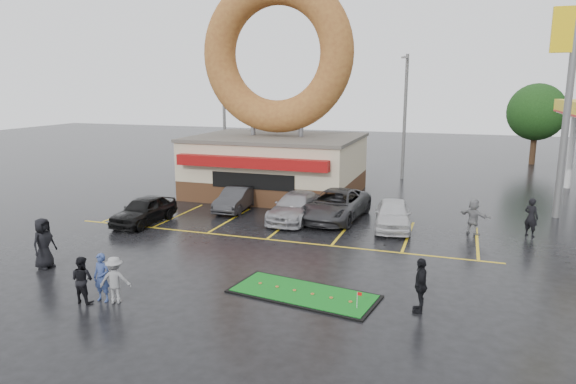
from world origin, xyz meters
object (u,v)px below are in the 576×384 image
(donut_shop, at_px, (277,124))
(shell_sign, at_px, (571,74))
(car_white, at_px, (393,214))
(person_cameraman, at_px, (421,285))
(streetlight_mid, at_px, (405,114))
(streetlight_left, at_px, (224,111))
(car_black, at_px, (144,210))
(car_dgrey, at_px, (236,199))
(person_blue, at_px, (102,277))
(dumpster, at_px, (205,182))
(car_silver, at_px, (296,207))
(car_grey, at_px, (336,205))
(putting_green, at_px, (303,294))

(donut_shop, relative_size, shell_sign, 1.27)
(car_white, distance_m, person_cameraman, 9.38)
(streetlight_mid, xyz_separation_m, car_white, (1.13, -13.88, -4.08))
(streetlight_left, distance_m, person_cameraman, 28.21)
(car_black, relative_size, car_dgrey, 1.05)
(donut_shop, relative_size, person_blue, 8.52)
(dumpster, bearing_deg, car_white, -17.02)
(person_blue, bearing_deg, car_silver, 75.66)
(car_black, bearing_deg, person_blue, -61.52)
(person_cameraman, bearing_deg, car_white, -170.48)
(shell_sign, bearing_deg, streetlight_mid, 135.27)
(streetlight_left, distance_m, dumpster, 9.44)
(car_dgrey, relative_size, person_blue, 2.44)
(car_grey, bearing_deg, person_cameraman, -57.67)
(donut_shop, xyz_separation_m, car_white, (8.13, -5.93, -3.76))
(car_grey, bearing_deg, car_silver, -151.99)
(car_grey, distance_m, person_cameraman, 11.22)
(car_black, relative_size, person_blue, 2.56)
(car_grey, bearing_deg, person_blue, -105.02)
(person_cameraman, bearing_deg, car_black, -116.50)
(streetlight_mid, xyz_separation_m, car_dgrey, (-7.58, -12.92, -4.14))
(shell_sign, distance_m, streetlight_left, 24.46)
(car_grey, height_order, dumpster, car_grey)
(car_grey, bearing_deg, car_white, -10.22)
(car_dgrey, bearing_deg, shell_sign, 11.39)
(person_cameraman, bearing_deg, putting_green, -94.24)
(shell_sign, xyz_separation_m, car_white, (-7.87, -4.96, -6.67))
(streetlight_left, relative_size, car_grey, 1.65)
(streetlight_left, bearing_deg, donut_shop, -44.78)
(donut_shop, distance_m, dumpster, 6.01)
(streetlight_mid, xyz_separation_m, car_black, (-10.78, -16.98, -4.09))
(car_dgrey, xyz_separation_m, car_grey, (5.68, -0.11, 0.12))
(person_blue, bearing_deg, donut_shop, 90.34)
(car_silver, relative_size, person_blue, 3.01)
(putting_green, bearing_deg, donut_shop, 113.14)
(donut_shop, bearing_deg, car_silver, -61.52)
(car_dgrey, distance_m, car_silver, 3.87)
(streetlight_left, bearing_deg, person_blue, -73.11)
(car_black, relative_size, car_grey, 0.74)
(dumpster, bearing_deg, person_cameraman, -39.85)
(putting_green, bearing_deg, car_grey, 97.53)
(donut_shop, relative_size, putting_green, 2.62)
(car_black, height_order, car_grey, car_grey)
(car_dgrey, bearing_deg, car_silver, -15.68)
(donut_shop, xyz_separation_m, putting_green, (6.41, -15.01, -4.43))
(donut_shop, xyz_separation_m, car_grey, (5.10, -5.08, -3.71))
(streetlight_left, xyz_separation_m, car_dgrey, (6.42, -11.92, -4.14))
(streetlight_mid, distance_m, putting_green, 23.45)
(shell_sign, xyz_separation_m, car_silver, (-12.81, -4.90, -6.69))
(streetlight_mid, bearing_deg, dumpster, -141.60)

